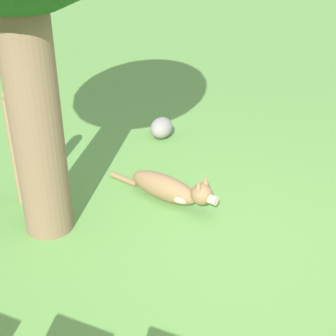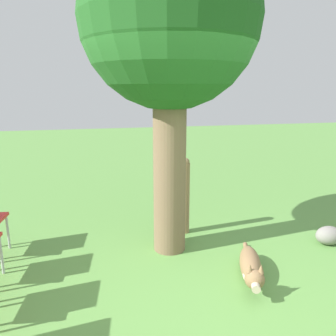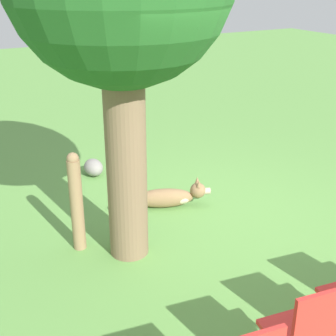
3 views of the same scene
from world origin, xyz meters
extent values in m
plane|color=#609947|center=(0.00, 0.00, 0.00)|extent=(30.00, 30.00, 0.00)
cylinder|color=#7A6047|center=(-0.10, 0.99, 1.11)|extent=(0.40, 0.40, 2.23)
sphere|color=#235B23|center=(-0.10, 0.99, 2.79)|extent=(2.03, 2.03, 2.03)
ellipsoid|color=olive|center=(0.63, 0.18, 0.12)|extent=(0.50, 0.79, 0.24)
ellipsoid|color=#C6B293|center=(0.56, -0.01, 0.11)|extent=(0.28, 0.32, 0.15)
sphere|color=olive|center=(0.47, -0.22, 0.21)|extent=(0.26, 0.26, 0.20)
cylinder|color=#C6B293|center=(0.43, -0.33, 0.19)|extent=(0.11, 0.11, 0.08)
cone|color=olive|center=(0.52, -0.24, 0.32)|extent=(0.06, 0.06, 0.09)
cone|color=olive|center=(0.42, -0.20, 0.32)|extent=(0.06, 0.06, 0.09)
cylinder|color=olive|center=(0.83, 0.66, 0.03)|extent=(0.18, 0.34, 0.06)
cylinder|color=#937551|center=(0.23, 1.43, 0.51)|extent=(0.14, 0.14, 1.02)
sphere|color=#937551|center=(0.23, 1.43, 1.04)|extent=(0.12, 0.12, 0.12)
cylinder|color=#B7B7BC|center=(-2.06, 0.83, 0.23)|extent=(0.03, 0.03, 0.46)
cylinder|color=#B7B7BC|center=(-2.13, 1.47, 0.23)|extent=(0.03, 0.03, 0.46)
ellipsoid|color=gray|center=(2.00, 0.62, 0.12)|extent=(0.36, 0.26, 0.25)
camera|label=1|loc=(-3.03, -0.93, 2.34)|focal=50.00mm
camera|label=2|loc=(-1.01, -2.81, 2.01)|focal=35.00mm
camera|label=3|loc=(-4.04, 2.66, 2.78)|focal=50.00mm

